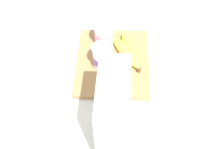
{
  "coord_description": "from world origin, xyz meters",
  "views": [
    {
      "loc": [
        -0.64,
        -0.02,
        0.81
      ],
      "look_at": [
        -0.1,
        0.0,
        0.07
      ],
      "focal_mm": 45.73,
      "sensor_mm": 36.0,
      "label": 1
    }
  ],
  "objects": [
    {
      "name": "ground_plane",
      "position": [
        0.0,
        0.0,
        0.0
      ],
      "size": [
        2.4,
        2.4,
        0.0
      ],
      "primitive_type": "plane",
      "color": "silver"
    },
    {
      "name": "cutting_board",
      "position": [
        0.0,
        0.0,
        0.01
      ],
      "size": [
        0.31,
        0.26,
        0.02
      ],
      "primitive_type": "cube",
      "color": "#A37A4C",
      "rests_on": "ground_plane"
    },
    {
      "name": "cereal_box",
      "position": [
        -0.28,
        -0.01,
        0.14
      ],
      "size": [
        0.19,
        0.08,
        0.28
      ],
      "primitive_type": "cube",
      "rotation": [
        0.0,
        0.0,
        3.12
      ],
      "color": "white",
      "rests_on": "ground_plane"
    },
    {
      "name": "yogurt_cup_back",
      "position": [
        0.08,
        0.03,
        0.06
      ],
      "size": [
        0.08,
        0.08,
        0.09
      ],
      "color": "white",
      "rests_on": "cutting_board"
    },
    {
      "name": "spoon",
      "position": [
        0.24,
        0.06,
        0.01
      ],
      "size": [
        0.03,
        0.13,
        0.01
      ],
      "color": "silver",
      "rests_on": "ground_plane"
    },
    {
      "name": "yogurt_cup_front",
      "position": [
        -0.03,
        0.03,
        0.07
      ],
      "size": [
        0.07,
        0.07,
        0.1
      ],
      "color": "white",
      "rests_on": "cutting_board"
    },
    {
      "name": "banana_bunch",
      "position": [
        0.03,
        -0.05,
        0.04
      ],
      "size": [
        0.18,
        0.13,
        0.04
      ],
      "color": "#E6DF48",
      "rests_on": "cutting_board"
    }
  ]
}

